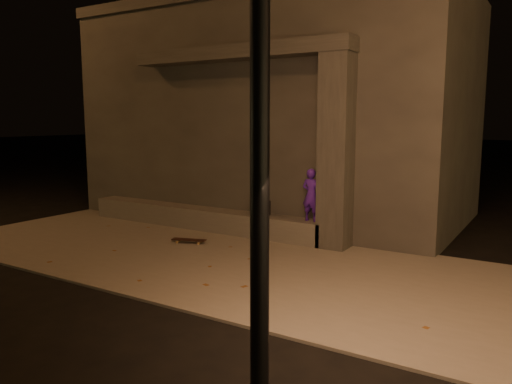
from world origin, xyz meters
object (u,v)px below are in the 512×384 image
Objects in this scene: skateboard at (189,240)px; skateboarder at (311,195)px; column at (336,152)px; backpack at (261,207)px.

skateboarder is at bearing 13.34° from skateboard.
column is at bearing -175.80° from skateboarder.
skateboarder reaches higher than skateboard.
skateboarder is 2.54m from skateboard.
column reaches higher than backpack.
backpack is 1.63m from skateboard.
backpack is at bearing 180.00° from column.
backpack is (-1.62, 0.00, -1.18)m from column.
skateboard is at bearing -148.04° from backpack.
backpack is (-1.12, 0.00, -0.34)m from skateboarder.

